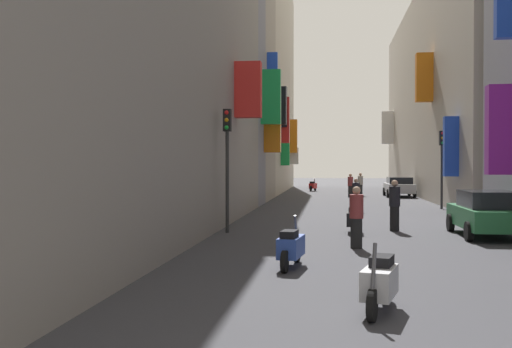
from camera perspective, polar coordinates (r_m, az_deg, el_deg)
ground_plane at (r=32.44m, az=9.31°, el=-3.17°), size 140.00×140.00×0.00m
building_left_mid_a at (r=33.91m, az=-4.45°, el=8.98°), size 7.11×3.62×14.16m
building_left_mid_b at (r=39.39m, az=-2.94°, el=12.63°), size 7.16×6.53×20.66m
building_left_mid_c at (r=52.74m, az=-0.29°, el=8.96°), size 7.15×21.11×19.40m
building_right_mid_b at (r=45.53m, az=18.95°, el=7.27°), size 7.16×36.08×14.77m
parked_car_silver at (r=43.14m, az=13.83°, el=-1.18°), size 2.00×4.27×1.41m
parked_car_green at (r=19.98m, az=21.74°, el=-3.53°), size 1.92×4.02×1.47m
scooter_silver at (r=9.42m, az=12.03°, el=-10.31°), size 0.68×1.73×1.13m
scooter_blue at (r=13.09m, az=3.45°, el=-7.13°), size 0.59×1.89×1.13m
scooter_black at (r=19.99m, az=9.51°, el=-4.36°), size 0.49×1.82×1.13m
scooter_red at (r=51.12m, az=5.59°, el=-1.16°), size 0.70×1.91×1.13m
pedestrian_crossing at (r=29.15m, az=9.77°, el=-2.04°), size 0.54×0.54×1.62m
pedestrian_near_left at (r=41.60m, az=9.23°, el=-1.13°), size 0.45×0.45×1.67m
pedestrian_near_right at (r=20.70m, az=13.42°, el=-3.01°), size 0.53×0.53×1.77m
pedestrian_mid_street at (r=43.79m, az=10.18°, el=-1.01°), size 0.54×0.54×1.70m
pedestrian_far_away at (r=16.23m, az=9.81°, el=-4.21°), size 0.44×0.44×1.70m
traffic_light_near_corner at (r=31.70m, az=17.74°, el=1.73°), size 0.26×0.34×4.06m
traffic_light_far_corner at (r=19.63m, az=-2.84°, el=2.52°), size 0.26×0.34×4.17m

